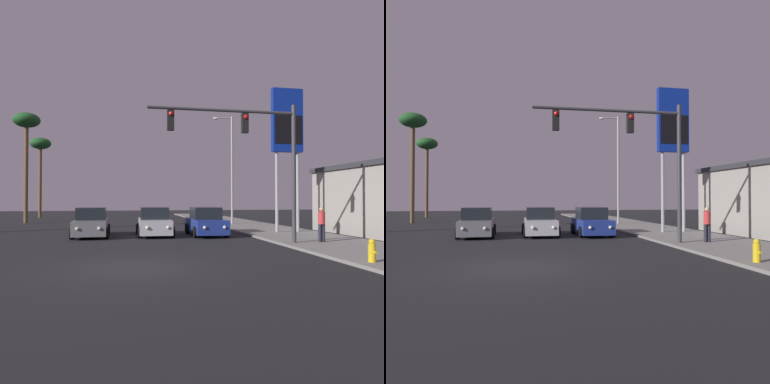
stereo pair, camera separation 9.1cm
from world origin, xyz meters
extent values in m
plane|color=black|center=(0.00, 0.00, 0.00)|extent=(120.00, 120.00, 0.00)
cube|color=gray|center=(9.50, 10.00, 0.06)|extent=(5.00, 60.00, 0.12)
cube|color=#B7B7BC|center=(1.59, 10.20, 0.58)|extent=(1.91, 4.25, 0.80)
cube|color=black|center=(1.59, 10.35, 1.33)|extent=(1.65, 2.04, 0.70)
cylinder|color=black|center=(0.69, 8.89, 0.32)|extent=(0.24, 0.64, 0.64)
cylinder|color=black|center=(2.49, 8.89, 0.32)|extent=(0.24, 0.64, 0.64)
cylinder|color=black|center=(0.69, 11.50, 0.32)|extent=(0.24, 0.64, 0.64)
cylinder|color=black|center=(2.49, 11.50, 0.32)|extent=(0.24, 0.64, 0.64)
sphere|color=#F2EACC|center=(1.03, 8.08, 0.63)|extent=(0.18, 0.18, 0.18)
sphere|color=#F2EACC|center=(2.15, 8.08, 0.63)|extent=(0.18, 0.18, 0.18)
cube|color=slate|center=(-2.03, 10.21, 0.58)|extent=(1.81, 4.20, 0.80)
cube|color=black|center=(-2.03, 10.36, 1.33)|extent=(1.60, 2.00, 0.70)
cylinder|color=black|center=(-2.93, 8.91, 0.32)|extent=(0.24, 0.64, 0.64)
cylinder|color=black|center=(-1.13, 8.91, 0.32)|extent=(0.24, 0.64, 0.64)
cylinder|color=black|center=(-2.93, 11.51, 0.32)|extent=(0.24, 0.64, 0.64)
cylinder|color=black|center=(-1.13, 11.51, 0.32)|extent=(0.24, 0.64, 0.64)
sphere|color=#F2EACC|center=(-2.59, 8.09, 0.63)|extent=(0.18, 0.18, 0.18)
sphere|color=#F2EACC|center=(-1.47, 8.09, 0.63)|extent=(0.18, 0.18, 0.18)
cube|color=navy|center=(4.64, 9.78, 0.58)|extent=(1.85, 4.22, 0.80)
cube|color=black|center=(4.64, 9.93, 1.33)|extent=(1.62, 2.02, 0.70)
cylinder|color=black|center=(3.74, 8.47, 0.32)|extent=(0.24, 0.64, 0.64)
cylinder|color=black|center=(5.54, 8.47, 0.32)|extent=(0.24, 0.64, 0.64)
cylinder|color=black|center=(3.74, 11.08, 0.32)|extent=(0.24, 0.64, 0.64)
cylinder|color=black|center=(5.54, 11.08, 0.32)|extent=(0.24, 0.64, 0.64)
sphere|color=#F2EACC|center=(4.08, 7.66, 0.63)|extent=(0.18, 0.18, 0.18)
sphere|color=#F2EACC|center=(5.20, 7.66, 0.63)|extent=(0.18, 0.18, 0.18)
cylinder|color=#38383D|center=(7.67, 4.40, 3.37)|extent=(0.20, 0.20, 6.50)
cylinder|color=#38383D|center=(4.21, 4.40, 6.22)|extent=(6.91, 0.14, 0.14)
cube|color=black|center=(5.25, 4.40, 5.67)|extent=(0.30, 0.24, 0.90)
sphere|color=red|center=(5.25, 4.26, 5.94)|extent=(0.20, 0.20, 0.20)
cube|color=black|center=(1.79, 4.40, 5.67)|extent=(0.30, 0.24, 0.90)
sphere|color=red|center=(1.79, 4.26, 5.94)|extent=(0.20, 0.20, 0.20)
cylinder|color=#99999E|center=(8.82, 18.17, 4.62)|extent=(0.18, 0.18, 9.00)
cylinder|color=#99999E|center=(8.12, 18.17, 8.97)|extent=(1.40, 0.10, 0.10)
ellipsoid|color=silver|center=(7.42, 18.17, 8.92)|extent=(0.50, 0.24, 0.20)
cylinder|color=#99999E|center=(9.20, 9.89, 2.62)|extent=(0.20, 0.20, 5.00)
cylinder|color=#99999E|center=(10.60, 9.89, 2.62)|extent=(0.20, 0.20, 5.00)
cube|color=navy|center=(9.90, 9.89, 7.12)|extent=(2.00, 0.40, 4.00)
cube|color=black|center=(9.90, 9.68, 6.52)|extent=(1.80, 0.03, 1.80)
cylinder|color=gold|center=(7.65, -1.16, 0.42)|extent=(0.24, 0.24, 0.60)
sphere|color=gold|center=(7.65, -1.16, 0.78)|extent=(0.20, 0.20, 0.20)
cylinder|color=gold|center=(7.65, -1.33, 0.45)|extent=(0.08, 0.10, 0.08)
cylinder|color=#23232D|center=(8.98, 4.38, 0.54)|extent=(0.16, 0.16, 0.85)
cylinder|color=#23232D|center=(9.16, 4.38, 0.54)|extent=(0.16, 0.16, 0.85)
cylinder|color=#BF3333|center=(9.07, 4.38, 1.27)|extent=(0.32, 0.32, 0.60)
sphere|color=tan|center=(9.07, 4.38, 1.68)|extent=(0.22, 0.22, 0.22)
cylinder|color=brown|center=(-9.62, 34.00, 4.09)|extent=(0.36, 0.36, 8.19)
ellipsoid|color=#1E5123|center=(-9.62, 34.00, 8.67)|extent=(2.40, 2.40, 1.32)
cylinder|color=brown|center=(-8.82, 24.00, 4.43)|extent=(0.36, 0.36, 8.87)
ellipsoid|color=#1E5123|center=(-8.82, 24.00, 9.35)|extent=(2.40, 2.40, 1.32)
camera|label=1|loc=(-0.37, -12.02, 2.16)|focal=35.00mm
camera|label=2|loc=(-0.28, -12.04, 2.16)|focal=35.00mm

